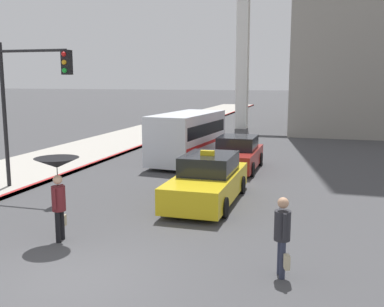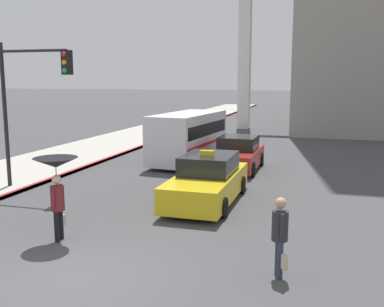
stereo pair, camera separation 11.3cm
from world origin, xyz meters
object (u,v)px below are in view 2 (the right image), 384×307
at_px(sedan_red, 237,155).
at_px(ambulance_van, 188,135).
at_px(pedestrian_with_umbrella, 56,174).
at_px(monument_cross, 246,7).
at_px(traffic_light, 31,90).
at_px(pedestrian_man, 280,232).
at_px(taxi, 208,181).

relative_size(sedan_red, ambulance_van, 0.74).
xyz_separation_m(pedestrian_with_umbrella, monument_cross, (-0.20, 26.47, 7.74)).
xyz_separation_m(traffic_light, monument_cross, (3.37, 22.42, 5.83)).
xyz_separation_m(ambulance_van, pedestrian_man, (5.42, -11.38, -0.36)).
height_order(ambulance_van, pedestrian_with_umbrella, ambulance_van).
xyz_separation_m(sedan_red, pedestrian_with_umbrella, (-2.52, -9.93, 1.00)).
distance_m(taxi, pedestrian_man, 5.73).
xyz_separation_m(sedan_red, traffic_light, (-6.09, -5.87, 2.91)).
xyz_separation_m(taxi, ambulance_van, (-2.62, 6.38, 0.61)).
bearing_deg(sedan_red, traffic_light, 43.98).
height_order(pedestrian_with_umbrella, traffic_light, traffic_light).
distance_m(ambulance_van, traffic_light, 7.99).
distance_m(sedan_red, pedestrian_man, 10.86).
xyz_separation_m(ambulance_van, pedestrian_with_umbrella, (0.02, -10.85, 0.36)).
relative_size(ambulance_van, traffic_light, 1.05).
height_order(taxi, monument_cross, monument_cross).
xyz_separation_m(pedestrian_man, traffic_light, (-8.97, 4.59, 2.62)).
xyz_separation_m(pedestrian_man, monument_cross, (-5.60, 27.01, 8.46)).
bearing_deg(ambulance_van, taxi, 118.00).
distance_m(pedestrian_man, traffic_light, 10.41).
bearing_deg(pedestrian_with_umbrella, traffic_light, 35.27).
bearing_deg(pedestrian_man, monument_cross, 175.12).
bearing_deg(pedestrian_with_umbrella, taxi, -36.29).
bearing_deg(pedestrian_man, taxi, -167.33).
bearing_deg(monument_cross, pedestrian_man, -78.28).
relative_size(sedan_red, traffic_light, 0.78).
height_order(pedestrian_man, traffic_light, traffic_light).
bearing_deg(sedan_red, monument_cross, -80.66).
distance_m(ambulance_van, monument_cross, 17.60).
xyz_separation_m(pedestrian_with_umbrella, pedestrian_man, (5.40, -0.53, -0.72)).
distance_m(traffic_light, monument_cross, 23.41).
bearing_deg(taxi, ambulance_van, -67.68).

